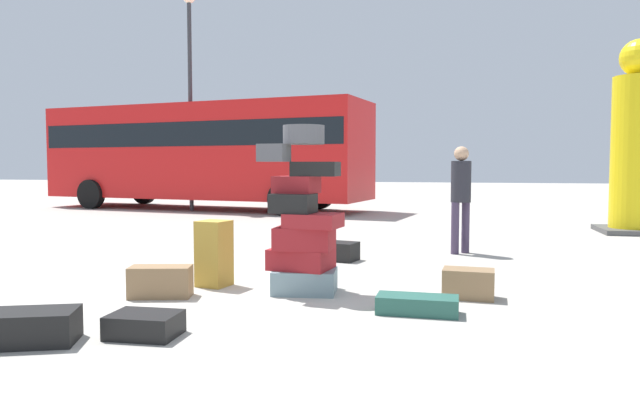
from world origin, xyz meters
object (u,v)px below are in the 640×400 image
at_px(suitcase_teal_left_side, 417,305).
at_px(suitcase_black_behind_tower, 337,251).
at_px(parked_bus, 204,149).
at_px(lamp_post, 190,69).
at_px(suitcase_tower, 303,225).
at_px(suitcase_brown_upright_blue, 161,282).
at_px(suitcase_tan_foreground_near, 214,253).
at_px(suitcase_brown_white_trunk, 468,284).
at_px(person_bearded_onlooker, 461,190).
at_px(yellow_dummy_statue, 636,148).
at_px(suitcase_black_right_side, 145,325).
at_px(suitcase_black_foreground_far, 22,328).

distance_m(suitcase_teal_left_side, suitcase_black_behind_tower, 3.02).
xyz_separation_m(suitcase_black_behind_tower, parked_bus, (-5.83, 8.54, 1.70)).
bearing_deg(lamp_post, suitcase_tower, -58.85).
distance_m(suitcase_tower, suitcase_brown_upright_blue, 1.57).
bearing_deg(parked_bus, suitcase_brown_upright_blue, -58.72).
distance_m(suitcase_tan_foreground_near, suitcase_brown_white_trunk, 2.76).
relative_size(suitcase_tan_foreground_near, parked_bus, 0.07).
bearing_deg(person_bearded_onlooker, suitcase_tower, 17.55).
xyz_separation_m(suitcase_black_behind_tower, yellow_dummy_statue, (5.14, 4.54, 1.56)).
height_order(suitcase_teal_left_side, parked_bus, parked_bus).
bearing_deg(suitcase_tower, yellow_dummy_statue, 52.60).
bearing_deg(suitcase_black_behind_tower, parked_bus, 137.75).
distance_m(suitcase_brown_upright_blue, suitcase_teal_left_side, 2.60).
bearing_deg(suitcase_teal_left_side, suitcase_black_right_side, -149.62).
height_order(suitcase_black_right_side, suitcase_black_behind_tower, suitcase_black_behind_tower).
relative_size(suitcase_black_foreground_far, suitcase_black_behind_tower, 1.36).
bearing_deg(suitcase_black_right_side, suitcase_brown_upright_blue, 110.83).
relative_size(yellow_dummy_statue, lamp_post, 0.60).
distance_m(suitcase_black_foreground_far, suitcase_brown_upright_blue, 1.66).
distance_m(suitcase_brown_upright_blue, suitcase_brown_white_trunk, 3.13).
bearing_deg(lamp_post, suitcase_tan_foreground_near, -63.36).
height_order(suitcase_tan_foreground_near, suitcase_brown_upright_blue, suitcase_tan_foreground_near).
xyz_separation_m(yellow_dummy_statue, parked_bus, (-10.97, 4.00, 0.14)).
bearing_deg(suitcase_black_behind_tower, suitcase_tan_foreground_near, -102.88).
bearing_deg(person_bearded_onlooker, parked_bus, -89.31).
bearing_deg(suitcase_brown_white_trunk, suitcase_tan_foreground_near, -175.54).
bearing_deg(suitcase_tower, suitcase_tan_foreground_near, 174.78).
xyz_separation_m(suitcase_black_foreground_far, suitcase_teal_left_side, (2.85, 1.56, -0.04)).
height_order(suitcase_black_right_side, parked_bus, parked_bus).
bearing_deg(person_bearded_onlooker, suitcase_brown_white_trunk, 46.19).
distance_m(suitcase_black_behind_tower, parked_bus, 10.48).
xyz_separation_m(suitcase_brown_upright_blue, suitcase_black_right_side, (0.54, -1.26, -0.07)).
distance_m(yellow_dummy_statue, parked_bus, 11.68).
xyz_separation_m(suitcase_brown_upright_blue, suitcase_teal_left_side, (2.59, -0.08, -0.08)).
height_order(suitcase_black_behind_tower, person_bearded_onlooker, person_bearded_onlooker).
distance_m(suitcase_tan_foreground_near, suitcase_brown_upright_blue, 0.74).
bearing_deg(suitcase_tower, suitcase_black_right_side, -114.72).
distance_m(suitcase_tan_foreground_near, lamp_post, 11.44).
distance_m(suitcase_tower, suitcase_brown_white_trunk, 1.80).
distance_m(suitcase_black_foreground_far, yellow_dummy_statue, 11.20).
xyz_separation_m(suitcase_tan_foreground_near, suitcase_brown_white_trunk, (2.75, 0.02, -0.22)).
xyz_separation_m(yellow_dummy_statue, lamp_post, (-10.98, 3.10, 2.44)).
xyz_separation_m(suitcase_tower, suitcase_black_right_side, (-0.83, -1.80, -0.62)).
relative_size(suitcase_tower, lamp_post, 0.28).
bearing_deg(suitcase_brown_upright_blue, suitcase_tower, 7.27).
relative_size(suitcase_black_foreground_far, suitcase_teal_left_side, 1.07).
bearing_deg(yellow_dummy_statue, suitcase_black_right_side, -124.98).
bearing_deg(lamp_post, yellow_dummy_statue, -15.77).
relative_size(suitcase_brown_upright_blue, lamp_post, 0.10).
height_order(suitcase_tower, suitcase_black_behind_tower, suitcase_tower).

